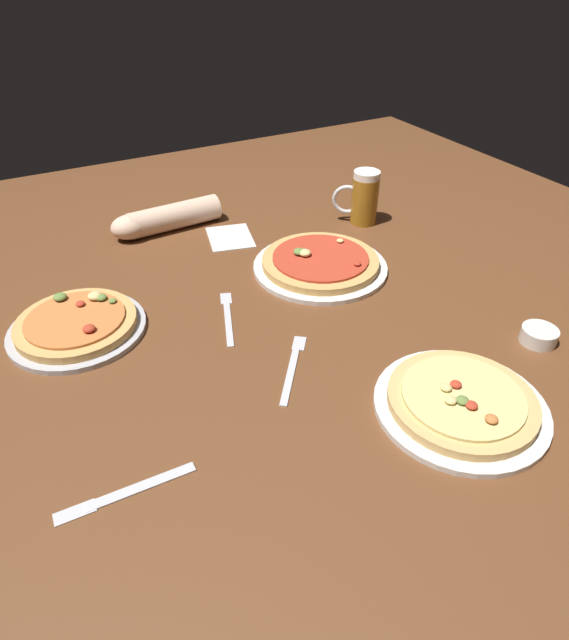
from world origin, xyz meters
name	(u,v)px	position (x,y,z in m)	size (l,w,h in m)	color
ground_plane	(284,333)	(0.00, 0.00, -0.01)	(2.40, 2.40, 0.03)	brown
pizza_plate_near	(461,403)	(0.16, -0.36, 0.02)	(0.31, 0.31, 0.05)	silver
pizza_plate_far	(77,325)	(-0.39, 0.20, 0.02)	(0.28, 0.28, 0.05)	#B2B2B7
pizza_plate_side	(320,263)	(0.20, 0.18, 0.02)	(0.34, 0.34, 0.05)	silver
beer_mug_dark	(363,198)	(0.44, 0.35, 0.07)	(0.12, 0.10, 0.15)	#9E6619
ramekin_sauce	(539,335)	(0.44, -0.29, 0.02)	(0.07, 0.07, 0.03)	silver
napkin_folded	(230,237)	(0.06, 0.44, 0.00)	(0.12, 0.15, 0.01)	silver
fork_left	(292,367)	(-0.05, -0.12, 0.00)	(0.14, 0.17, 0.01)	silver
knife_right	(126,492)	(-0.41, -0.26, 0.00)	(0.21, 0.02, 0.01)	silver
fork_spare	(228,316)	(-0.09, 0.09, 0.00)	(0.09, 0.20, 0.01)	silver
diner_arm	(162,219)	(-0.08, 0.57, 0.04)	(0.31, 0.09, 0.07)	beige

